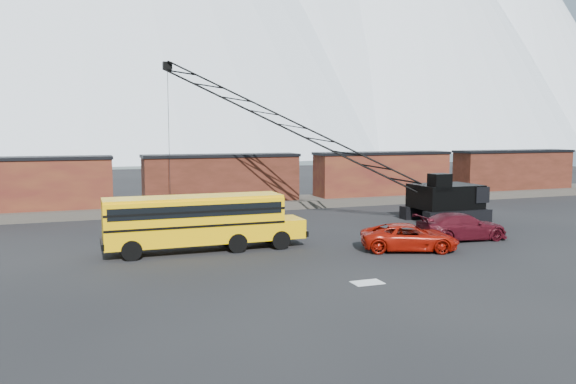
# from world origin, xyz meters

# --- Properties ---
(ground) EXTENTS (160.00, 160.00, 0.00)m
(ground) POSITION_xyz_m (0.00, 0.00, 0.00)
(ground) COLOR black
(ground) RESTS_ON ground
(gravel_berm) EXTENTS (120.00, 5.00, 0.70)m
(gravel_berm) POSITION_xyz_m (0.00, 22.00, 0.35)
(gravel_berm) COLOR #4E4740
(gravel_berm) RESTS_ON ground
(boxcar_west_near) EXTENTS (13.70, 3.10, 4.17)m
(boxcar_west_near) POSITION_xyz_m (-16.00, 22.00, 2.76)
(boxcar_west_near) COLOR #471415
(boxcar_west_near) RESTS_ON gravel_berm
(boxcar_mid) EXTENTS (13.70, 3.10, 4.17)m
(boxcar_mid) POSITION_xyz_m (0.00, 22.00, 2.76)
(boxcar_mid) COLOR #542217
(boxcar_mid) RESTS_ON gravel_berm
(boxcar_east_near) EXTENTS (13.70, 3.10, 4.17)m
(boxcar_east_near) POSITION_xyz_m (16.00, 22.00, 2.76)
(boxcar_east_near) COLOR #471415
(boxcar_east_near) RESTS_ON gravel_berm
(boxcar_east_far) EXTENTS (13.70, 3.10, 4.17)m
(boxcar_east_far) POSITION_xyz_m (32.00, 22.00, 2.76)
(boxcar_east_far) COLOR #542217
(boxcar_east_far) RESTS_ON gravel_berm
(snow_patch) EXTENTS (1.40, 0.90, 0.02)m
(snow_patch) POSITION_xyz_m (0.50, -4.00, 0.01)
(snow_patch) COLOR silver
(snow_patch) RESTS_ON ground
(school_bus) EXTENTS (11.65, 2.65, 3.19)m
(school_bus) POSITION_xyz_m (-5.23, 5.36, 1.79)
(school_bus) COLOR #EDAD04
(school_bus) RESTS_ON ground
(red_pickup) EXTENTS (6.11, 4.37, 1.55)m
(red_pickup) POSITION_xyz_m (6.11, 1.41, 0.77)
(red_pickup) COLOR #961207
(red_pickup) RESTS_ON ground
(maroon_suv) EXTENTS (6.05, 2.82, 1.71)m
(maroon_suv) POSITION_xyz_m (10.91, 3.00, 0.85)
(maroon_suv) COLOR #430C15
(maroon_suv) RESTS_ON ground
(crawler_crane) EXTENTS (22.95, 11.10, 12.38)m
(crawler_crane) POSITION_xyz_m (4.01, 14.21, 7.09)
(crawler_crane) COLOR black
(crawler_crane) RESTS_ON ground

